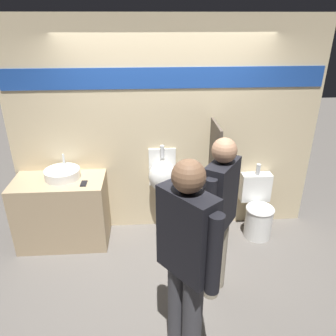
% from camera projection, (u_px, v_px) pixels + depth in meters
% --- Properties ---
extents(ground_plane, '(16.00, 16.00, 0.00)m').
position_uv_depth(ground_plane, '(169.00, 250.00, 4.10)').
color(ground_plane, '#5B5651').
extents(display_wall, '(3.82, 0.07, 2.70)m').
position_uv_depth(display_wall, '(166.00, 131.00, 4.07)').
color(display_wall, beige).
rests_on(display_wall, ground_plane).
extents(sink_counter, '(1.09, 0.58, 0.88)m').
position_uv_depth(sink_counter, '(63.00, 212.00, 4.09)').
color(sink_counter, tan).
rests_on(sink_counter, ground_plane).
extents(sink_basin, '(0.42, 0.42, 0.25)m').
position_uv_depth(sink_basin, '(62.00, 174.00, 3.94)').
color(sink_basin, white).
rests_on(sink_basin, sink_counter).
extents(cell_phone, '(0.07, 0.14, 0.01)m').
position_uv_depth(cell_phone, '(84.00, 184.00, 3.82)').
color(cell_phone, black).
rests_on(cell_phone, sink_counter).
extents(divider_near_counter, '(0.03, 0.55, 1.53)m').
position_uv_depth(divider_near_counter, '(213.00, 183.00, 4.08)').
color(divider_near_counter, '#4C4238').
rests_on(divider_near_counter, ground_plane).
extents(urinal_near_counter, '(0.36, 0.29, 1.20)m').
position_uv_depth(urinal_near_counter, '(163.00, 176.00, 4.14)').
color(urinal_near_counter, silver).
rests_on(urinal_near_counter, ground_plane).
extents(toilet, '(0.39, 0.53, 0.93)m').
position_uv_depth(toilet, '(258.00, 210.00, 4.30)').
color(toilet, white).
rests_on(toilet, ground_plane).
extents(person_in_vest, '(0.40, 0.51, 1.71)m').
position_uv_depth(person_in_vest, '(219.00, 214.00, 3.11)').
color(person_in_vest, gray).
rests_on(person_in_vest, ground_plane).
extents(person_with_lanyard, '(0.44, 0.52, 1.81)m').
position_uv_depth(person_with_lanyard, '(186.00, 258.00, 2.47)').
color(person_with_lanyard, '#3D3D42').
rests_on(person_with_lanyard, ground_plane).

